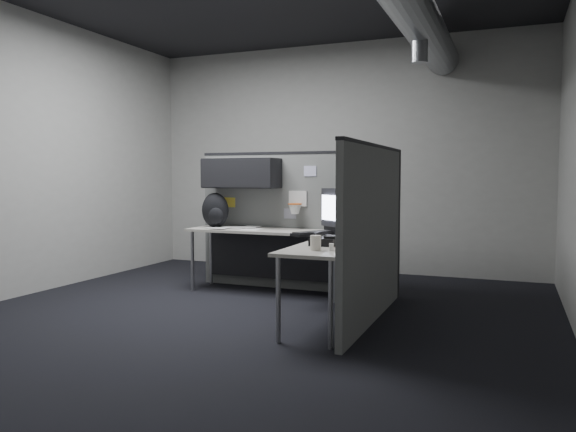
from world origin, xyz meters
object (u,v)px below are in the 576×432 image
at_px(keyboard, 312,233).
at_px(backpack, 215,211).
at_px(monitor, 349,210).
at_px(phone, 324,240).
at_px(desk, 296,244).

height_order(keyboard, backpack, backpack).
bearing_deg(monitor, phone, -91.87).
relative_size(desk, phone, 9.15).
height_order(monitor, phone, monitor).
relative_size(monitor, keyboard, 1.26).
relative_size(phone, backpack, 0.61).
relative_size(keyboard, phone, 1.86).
distance_m(desk, monitor, 0.66).
xyz_separation_m(desk, phone, (0.60, -0.87, 0.16)).
distance_m(keyboard, backpack, 1.44).
bearing_deg(keyboard, backpack, 151.09).
bearing_deg(phone, keyboard, 124.46).
height_order(desk, phone, phone).
xyz_separation_m(keyboard, backpack, (-1.37, 0.41, 0.18)).
distance_m(phone, backpack, 2.10).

